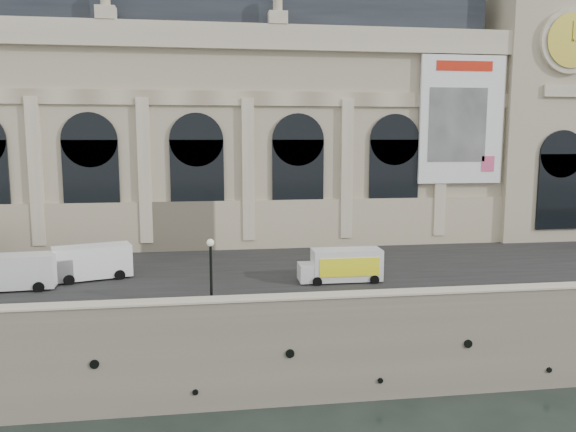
# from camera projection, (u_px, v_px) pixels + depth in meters

# --- Properties ---
(ground) EXTENTS (260.00, 260.00, 0.00)m
(ground) POSITION_uv_depth(u_px,v_px,m) (259.00, 409.00, 35.93)
(ground) COLOR black
(ground) RESTS_ON ground
(quay) EXTENTS (160.00, 70.00, 6.00)m
(quay) POSITION_uv_depth(u_px,v_px,m) (233.00, 253.00, 69.82)
(quay) COLOR gray
(quay) RESTS_ON ground
(street) EXTENTS (160.00, 24.00, 0.06)m
(street) POSITION_uv_depth(u_px,v_px,m) (244.00, 267.00, 48.81)
(street) COLOR #2D2D2D
(street) RESTS_ON quay
(parapet) EXTENTS (160.00, 1.40, 1.21)m
(parapet) POSITION_uv_depth(u_px,v_px,m) (257.00, 306.00, 35.60)
(parapet) COLOR gray
(parapet) RESTS_ON quay
(museum) EXTENTS (69.00, 18.70, 29.10)m
(museum) POSITION_uv_depth(u_px,v_px,m) (179.00, 115.00, 62.60)
(museum) COLOR #B7AB8D
(museum) RESTS_ON quay
(clock_pavilion) EXTENTS (13.00, 14.72, 36.70)m
(clock_pavilion) POSITION_uv_depth(u_px,v_px,m) (529.00, 83.00, 64.80)
(clock_pavilion) COLOR #B7AB8D
(clock_pavilion) RESTS_ON quay
(van_b) EXTENTS (6.08, 2.76, 2.65)m
(van_b) POSITION_uv_depth(u_px,v_px,m) (9.00, 272.00, 41.39)
(van_b) COLOR silver
(van_b) RESTS_ON quay
(van_c) EXTENTS (6.53, 4.04, 2.73)m
(van_c) POSITION_uv_depth(u_px,v_px,m) (87.00, 263.00, 44.36)
(van_c) COLOR white
(van_c) RESTS_ON quay
(box_truck) EXTENTS (6.48, 2.36, 2.60)m
(box_truck) POSITION_uv_depth(u_px,v_px,m) (342.00, 266.00, 43.77)
(box_truck) COLOR silver
(box_truck) RESTS_ON quay
(lamp_right) EXTENTS (0.48, 0.48, 4.75)m
(lamp_right) POSITION_uv_depth(u_px,v_px,m) (211.00, 275.00, 36.42)
(lamp_right) COLOR black
(lamp_right) RESTS_ON quay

